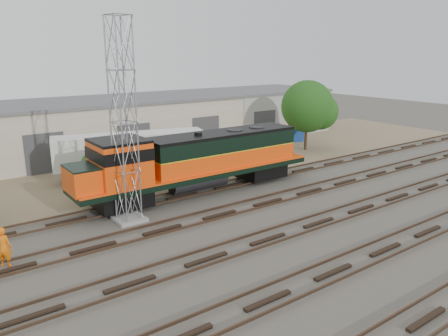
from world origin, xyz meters
TOP-DOWN VIEW (x-y plane):
  - ground at (0.00, 0.00)m, footprint 140.00×140.00m
  - dirt_strip at (0.00, 15.00)m, footprint 80.00×16.00m
  - tracks at (0.00, -3.00)m, footprint 80.00×20.40m
  - warehouse at (0.04, 22.98)m, footprint 58.40×10.40m
  - locomotive at (1.07, 6.00)m, footprint 18.13×3.18m
  - signal_tower at (-4.84, 4.10)m, footprint 1.74×1.74m
  - worker at (-12.01, 2.14)m, footprint 0.86×0.81m
  - semi_trailer at (-0.54, 12.44)m, footprint 12.00×5.37m
  - dumpster_blue at (20.51, 15.59)m, footprint 1.92×1.85m
  - dumpster_red at (21.43, 17.97)m, footprint 1.76×1.68m
  - tree_mid at (-3.88, 8.62)m, footprint 4.32×4.12m
  - tree_east at (18.43, 11.44)m, footprint 5.54×5.28m

SIDE VIEW (x-z plane):
  - ground at x=0.00m, z-range 0.00..0.00m
  - dirt_strip at x=0.00m, z-range 0.00..0.02m
  - tracks at x=0.00m, z-range -0.06..0.22m
  - dumpster_red at x=21.43m, z-range 0.00..1.40m
  - dumpster_blue at x=20.51m, z-range 0.00..1.50m
  - worker at x=-12.01m, z-range 0.00..1.98m
  - tree_mid at x=-3.88m, z-range -0.35..3.77m
  - semi_trailer at x=-0.54m, z-range 0.47..4.10m
  - locomotive at x=1.07m, z-range 0.31..4.67m
  - warehouse at x=0.04m, z-range 0.00..5.30m
  - tree_east at x=18.43m, z-range 0.78..7.91m
  - signal_tower at x=-4.84m, z-range -0.15..11.63m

